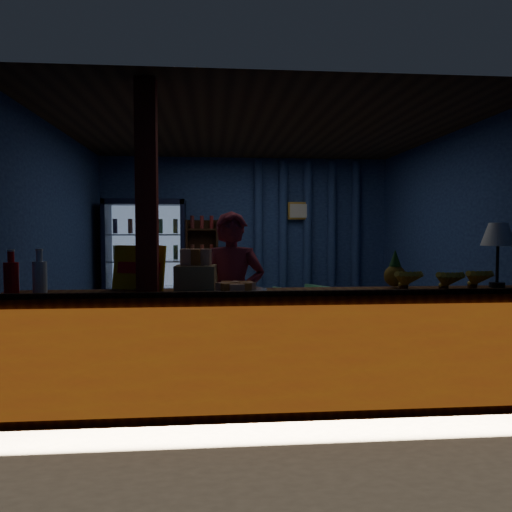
% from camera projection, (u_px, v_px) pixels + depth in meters
% --- Properties ---
extents(ground, '(4.60, 4.60, 0.00)m').
position_uv_depth(ground, '(259.00, 351.00, 5.93)').
color(ground, '#515154').
rests_on(ground, ground).
extents(room_walls, '(4.60, 4.60, 4.60)m').
position_uv_depth(room_walls, '(259.00, 219.00, 5.85)').
color(room_walls, navy).
rests_on(room_walls, ground).
extents(counter, '(4.40, 0.57, 0.99)m').
position_uv_depth(counter, '(281.00, 350.00, 4.01)').
color(counter, brown).
rests_on(counter, ground).
extents(support_post, '(0.16, 0.16, 2.60)m').
position_uv_depth(support_post, '(148.00, 248.00, 3.88)').
color(support_post, maroon).
rests_on(support_post, ground).
extents(beverage_cooler, '(1.20, 0.62, 1.90)m').
position_uv_depth(beverage_cooler, '(146.00, 263.00, 7.65)').
color(beverage_cooler, black).
rests_on(beverage_cooler, ground).
extents(bottle_shelf, '(0.50, 0.28, 1.60)m').
position_uv_depth(bottle_shelf, '(202.00, 271.00, 7.87)').
color(bottle_shelf, '#362011').
rests_on(bottle_shelf, ground).
extents(curtain_folds, '(1.74, 0.14, 2.50)m').
position_uv_depth(curtain_folds, '(307.00, 239.00, 8.08)').
color(curtain_folds, navy).
rests_on(curtain_folds, room_walls).
extents(framed_picture, '(0.36, 0.04, 0.28)m').
position_uv_depth(framed_picture, '(299.00, 211.00, 8.00)').
color(framed_picture, gold).
rests_on(framed_picture, room_walls).
extents(shopkeeper, '(0.64, 0.48, 1.61)m').
position_uv_depth(shopkeeper, '(232.00, 301.00, 4.49)').
color(shopkeeper, maroon).
rests_on(shopkeeper, ground).
extents(green_chair, '(0.94, 0.95, 0.64)m').
position_uv_depth(green_chair, '(305.00, 307.00, 7.26)').
color(green_chair, '#61C27F').
rests_on(green_chair, ground).
extents(side_table, '(0.58, 0.45, 0.58)m').
position_uv_depth(side_table, '(340.00, 310.00, 7.49)').
color(side_table, '#362011').
rests_on(side_table, ground).
extents(yellow_sign, '(0.46, 0.25, 0.37)m').
position_uv_depth(yellow_sign, '(139.00, 268.00, 4.10)').
color(yellow_sign, '#D5BB0B').
rests_on(yellow_sign, counter).
extents(soda_bottles, '(0.47, 0.19, 0.35)m').
position_uv_depth(soda_bottles, '(14.00, 276.00, 3.79)').
color(soda_bottles, red).
rests_on(soda_bottles, counter).
extents(snack_box_left, '(0.34, 0.29, 0.34)m').
position_uv_depth(snack_box_left, '(196.00, 276.00, 4.03)').
color(snack_box_left, '#A4874F').
rests_on(snack_box_left, counter).
extents(snack_box_centre, '(0.34, 0.31, 0.29)m').
position_uv_depth(snack_box_centre, '(195.00, 278.00, 4.08)').
color(snack_box_centre, '#A4874F').
rests_on(snack_box_centre, counter).
extents(pastry_tray, '(0.50, 0.50, 0.08)m').
position_uv_depth(pastry_tray, '(236.00, 289.00, 3.92)').
color(pastry_tray, silver).
rests_on(pastry_tray, counter).
extents(banana_bunches, '(0.86, 0.32, 0.19)m').
position_uv_depth(banana_bunches, '(442.00, 279.00, 4.03)').
color(banana_bunches, gold).
rests_on(banana_bunches, counter).
extents(table_lamp, '(0.28, 0.28, 0.55)m').
position_uv_depth(table_lamp, '(498.00, 237.00, 4.26)').
color(table_lamp, black).
rests_on(table_lamp, counter).
extents(pineapple, '(0.18, 0.18, 0.32)m').
position_uv_depth(pineapple, '(395.00, 272.00, 4.24)').
color(pineapple, '#8A5B19').
rests_on(pineapple, counter).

